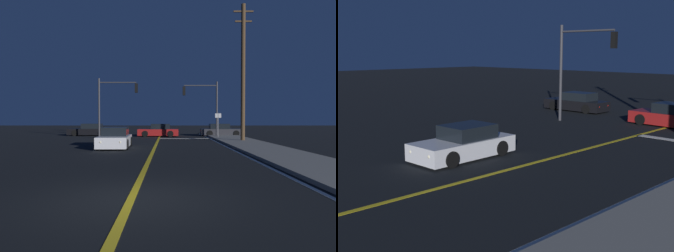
# 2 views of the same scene
# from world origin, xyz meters

# --- Properties ---
(ground_plane) EXTENTS (160.00, 160.00, 0.00)m
(ground_plane) POSITION_xyz_m (0.00, 0.00, 0.00)
(ground_plane) COLOR black
(sidewalk_right) EXTENTS (3.20, 43.75, 0.15)m
(sidewalk_right) POSITION_xyz_m (6.67, 12.15, 0.07)
(sidewalk_right) COLOR slate
(sidewalk_right) RESTS_ON ground
(lane_line_center) EXTENTS (0.20, 41.32, 0.01)m
(lane_line_center) POSITION_xyz_m (0.00, 12.15, 0.01)
(lane_line_center) COLOR gold
(lane_line_center) RESTS_ON ground
(lane_line_edge_right) EXTENTS (0.16, 41.32, 0.01)m
(lane_line_edge_right) POSITION_xyz_m (4.82, 12.15, 0.01)
(lane_line_edge_right) COLOR silver
(lane_line_edge_right) RESTS_ON ground
(stop_bar) EXTENTS (5.07, 0.50, 0.01)m
(stop_bar) POSITION_xyz_m (2.53, 22.81, 0.01)
(stop_bar) COLOR silver
(stop_bar) RESTS_ON ground
(car_side_waiting_black) EXTENTS (4.71, 1.88, 1.34)m
(car_side_waiting_black) POSITION_xyz_m (-7.83, 28.12, 0.58)
(car_side_waiting_black) COLOR black
(car_side_waiting_black) RESTS_ON ground
(car_following_oncoming_red) EXTENTS (4.38, 2.04, 1.34)m
(car_following_oncoming_red) POSITION_xyz_m (-0.10, 26.58, 0.58)
(car_following_oncoming_red) COLOR maroon
(car_following_oncoming_red) RESTS_ON ground
(car_distant_tail_white) EXTENTS (2.08, 4.39, 1.34)m
(car_distant_tail_white) POSITION_xyz_m (-2.59, 13.35, 0.58)
(car_distant_tail_white) COLOR silver
(car_distant_tail_white) RESTS_ON ground
(car_parked_curb_charcoal) EXTENTS (4.62, 1.99, 1.34)m
(car_parked_curb_charcoal) POSITION_xyz_m (6.69, 27.40, 0.58)
(car_parked_curb_charcoal) COLOR #2D2D33
(car_parked_curb_charcoal) RESTS_ON ground
(traffic_signal_near_right) EXTENTS (3.58, 0.28, 5.67)m
(traffic_signal_near_right) POSITION_xyz_m (4.60, 25.11, 3.77)
(traffic_signal_near_right) COLOR #38383D
(traffic_signal_near_right) RESTS_ON ground
(traffic_signal_far_left) EXTENTS (3.88, 0.28, 5.83)m
(traffic_signal_far_left) POSITION_xyz_m (-4.50, 23.71, 3.88)
(traffic_signal_far_left) COLOR #38383D
(traffic_signal_far_left) RESTS_ON ground
(utility_pole_right) EXTENTS (1.60, 0.34, 11.16)m
(utility_pole_right) POSITION_xyz_m (6.97, 18.46, 5.73)
(utility_pole_right) COLOR #4C3823
(utility_pole_right) RESTS_ON ground
(street_sign_corner) EXTENTS (0.56, 0.11, 2.43)m
(street_sign_corner) POSITION_xyz_m (5.57, 22.31, 1.64)
(street_sign_corner) COLOR slate
(street_sign_corner) RESTS_ON ground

